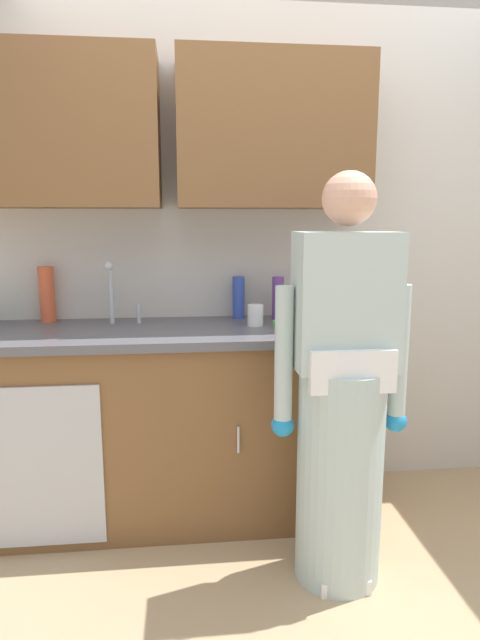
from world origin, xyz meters
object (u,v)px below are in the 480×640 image
(cup_by_sink, at_px, (255,315))
(bottle_soap, at_px, (239,297))
(person_at_sink, at_px, (342,415))
(bottle_dish_liquid, at_px, (278,298))
(sink, at_px, (117,332))
(bottle_water_short, at_px, (297,303))
(bottle_water_tall, at_px, (47,294))
(sponge, at_px, (285,324))

(cup_by_sink, bearing_deg, bottle_soap, 106.12)
(person_at_sink, xyz_separation_m, bottle_dish_liquid, (-0.13, 0.73, 0.36))
(sink, height_order, bottle_water_short, sink)
(sink, distance_m, bottle_soap, 0.65)
(bottle_water_short, height_order, cup_by_sink, bottle_water_short)
(bottle_water_tall, xyz_separation_m, bottle_water_short, (1.26, -0.08, -0.05))
(bottle_dish_liquid, bearing_deg, bottle_water_tall, 176.25)
(person_at_sink, height_order, sponge, person_at_sink)
(bottle_dish_liquid, bearing_deg, sink, -168.95)
(bottle_water_tall, distance_m, bottle_dish_liquid, 1.16)
(bottle_water_short, xyz_separation_m, bottle_soap, (-0.29, 0.07, 0.02))
(sink, relative_size, bottle_dish_liquid, 2.26)
(sink, relative_size, sponge, 4.55)
(bottle_water_short, distance_m, bottle_soap, 0.30)
(bottle_soap, distance_m, cup_by_sink, 0.22)
(person_at_sink, distance_m, cup_by_sink, 0.71)
(cup_by_sink, bearing_deg, bottle_water_tall, 167.94)
(sink, distance_m, bottle_water_tall, 0.46)
(bottle_water_tall, height_order, bottle_water_short, bottle_water_tall)
(cup_by_sink, height_order, sponge, cup_by_sink)
(sink, bearing_deg, bottle_soap, 20.24)
(bottle_soap, distance_m, bottle_dish_liquid, 0.21)
(sponge, bearing_deg, bottle_dish_liquid, 90.19)
(bottle_water_short, xyz_separation_m, sponge, (-0.10, -0.19, -0.07))
(bottle_water_tall, bearing_deg, bottle_soap, -0.62)
(bottle_dish_liquid, height_order, sponge, bottle_dish_liquid)
(bottle_water_tall, relative_size, sponge, 2.52)
(sponge, bearing_deg, bottle_soap, 126.29)
(bottle_dish_liquid, bearing_deg, bottle_soap, 161.43)
(person_at_sink, distance_m, bottle_water_short, 0.80)
(bottle_soap, relative_size, sponge, 1.98)
(bottle_soap, bearing_deg, sink, -159.76)
(sink, xyz_separation_m, cup_by_sink, (0.66, 0.01, 0.07))
(bottle_water_tall, bearing_deg, sink, -32.26)
(sink, relative_size, cup_by_sink, 4.90)
(sponge, bearing_deg, bottle_water_short, 62.68)
(sink, bearing_deg, sponge, -3.33)
(sink, relative_size, bottle_water_short, 2.87)
(cup_by_sink, bearing_deg, sponge, -23.26)
(sink, xyz_separation_m, bottle_water_short, (0.89, 0.15, 0.10))
(sink, height_order, bottle_water_tall, sink)
(bottle_water_short, height_order, bottle_dish_liquid, bottle_dish_liquid)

